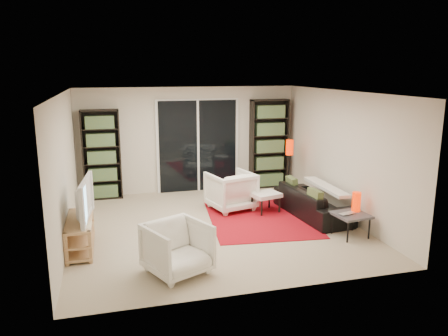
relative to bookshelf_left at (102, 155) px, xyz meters
The scene contains 20 objects.
floor 3.19m from the bookshelf_left, 50.10° to the right, with size 5.00×5.00×0.00m, color #B6A88D.
wall_back 1.97m from the bookshelf_left, ahead, with size 5.00×0.02×2.40m, color beige.
wall_front 5.22m from the bookshelf_left, 68.02° to the right, with size 5.00×0.02×2.40m, color beige.
wall_left 2.41m from the bookshelf_left, 103.27° to the right, with size 0.02×5.00×2.40m, color beige.
wall_right 5.03m from the bookshelf_left, 27.66° to the right, with size 0.02×5.00×2.40m, color beige.
ceiling 3.36m from the bookshelf_left, 50.10° to the right, with size 5.00×5.00×0.02m, color white.
sliding_door 2.16m from the bookshelf_left, ahead, with size 1.92×0.08×2.16m.
bookshelf_left is the anchor object (origin of this frame).
bookshelf_right 3.85m from the bookshelf_left, ahead, with size 0.90×0.30×2.10m.
tv_stand 2.93m from the bookshelf_left, 97.03° to the right, with size 0.39×1.22×0.50m.
tv 2.84m from the bookshelf_left, 96.63° to the right, with size 1.12×0.15×0.64m, color black.
rug 3.69m from the bookshelf_left, 36.13° to the right, with size 1.87×2.53×0.01m, color #AA0B18.
sofa 4.57m from the bookshelf_left, 29.97° to the right, with size 1.89×0.74×0.55m, color black.
armchair_back 2.95m from the bookshelf_left, 30.44° to the right, with size 0.83×0.85×0.78m, color white.
armchair_front 4.20m from the bookshelf_left, 76.01° to the right, with size 0.78×0.80×0.73m, color white.
ottoman 3.66m from the bookshelf_left, 30.45° to the right, with size 0.62×0.55×0.40m.
side_table 5.34m from the bookshelf_left, 40.06° to the right, with size 0.60×0.60×0.40m.
laptop 5.31m from the bookshelf_left, 40.89° to the right, with size 0.30×0.19×0.02m, color silver.
table_lamp 5.37m from the bookshelf_left, 37.98° to the right, with size 0.15×0.15×0.33m, color red.
floor_lamp 4.12m from the bookshelf_left, 10.57° to the right, with size 0.19×0.19×1.25m.
Camera 1 is at (-1.77, -7.30, 2.78)m, focal length 35.00 mm.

